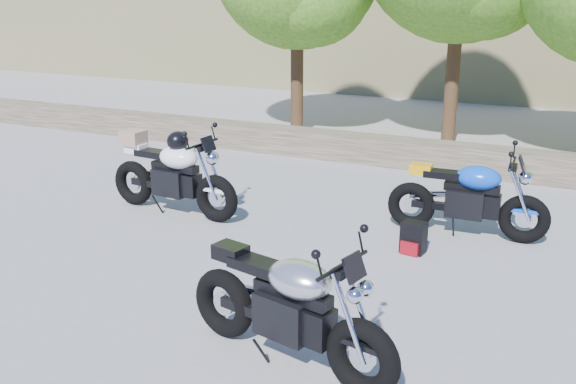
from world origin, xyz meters
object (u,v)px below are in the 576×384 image
(silver_bike, at_px, (289,308))
(blue_bike, at_px, (468,198))
(backpack, at_px, (413,238))
(white_bike, at_px, (172,173))

(silver_bike, xyz_separation_m, blue_bike, (0.82, 3.76, -0.02))
(silver_bike, distance_m, backpack, 2.92)
(white_bike, bearing_deg, silver_bike, -37.45)
(silver_bike, xyz_separation_m, white_bike, (-3.20, 2.86, 0.07))
(white_bike, height_order, backpack, white_bike)
(silver_bike, relative_size, white_bike, 0.97)
(backpack, bearing_deg, silver_bike, -89.41)
(blue_bike, distance_m, backpack, 1.05)
(silver_bike, height_order, blue_bike, silver_bike)
(blue_bike, bearing_deg, silver_bike, -104.94)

